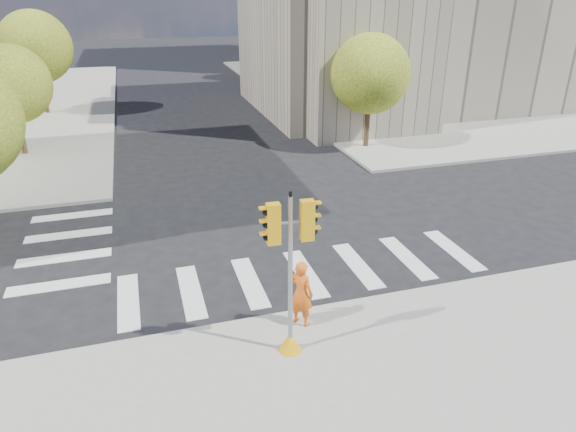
# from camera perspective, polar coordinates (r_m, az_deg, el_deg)

# --- Properties ---
(ground) EXTENTS (160.00, 160.00, 0.00)m
(ground) POSITION_cam_1_polar(r_m,az_deg,el_deg) (18.05, 0.19, -3.26)
(ground) COLOR black
(ground) RESTS_ON ground
(sidewalk_far_right) EXTENTS (28.00, 40.00, 0.15)m
(sidewalk_far_right) POSITION_cam_1_polar(r_m,az_deg,el_deg) (48.82, 14.25, 13.83)
(sidewalk_far_right) COLOR gray
(sidewalk_far_right) RESTS_ON ground
(civic_building) EXTENTS (26.00, 16.00, 19.39)m
(civic_building) POSITION_cam_1_polar(r_m,az_deg,el_deg) (39.96, 14.77, 22.02)
(civic_building) COLOR gray
(civic_building) RESTS_ON ground
(tree_lw_mid) EXTENTS (4.00, 4.00, 5.77)m
(tree_lw_mid) POSITION_cam_1_polar(r_m,az_deg,el_deg) (30.22, -28.46, 12.75)
(tree_lw_mid) COLOR #382616
(tree_lw_mid) RESTS_ON ground
(tree_lw_far) EXTENTS (4.80, 4.80, 6.95)m
(tree_lw_far) POSITION_cam_1_polar(r_m,az_deg,el_deg) (39.90, -26.28, 16.47)
(tree_lw_far) COLOR #382616
(tree_lw_far) RESTS_ON ground
(tree_re_near) EXTENTS (4.20, 4.20, 6.16)m
(tree_re_near) POSITION_cam_1_polar(r_m,az_deg,el_deg) (28.41, 9.12, 15.31)
(tree_re_near) COLOR #382616
(tree_re_near) RESTS_ON ground
(tree_re_mid) EXTENTS (4.60, 4.60, 6.66)m
(tree_re_mid) POSITION_cam_1_polar(r_m,az_deg,el_deg) (39.44, 1.33, 18.48)
(tree_re_mid) COLOR #382616
(tree_re_mid) RESTS_ON ground
(tree_re_far) EXTENTS (4.00, 4.00, 5.88)m
(tree_re_far) POSITION_cam_1_polar(r_m,az_deg,el_deg) (50.98, -3.11, 19.22)
(tree_re_far) COLOR #382616
(tree_re_far) RESTS_ON ground
(lamp_near) EXTENTS (0.35, 0.18, 8.11)m
(lamp_near) POSITION_cam_1_polar(r_m,az_deg,el_deg) (32.15, 6.85, 17.41)
(lamp_near) COLOR black
(lamp_near) RESTS_ON sidewalk_far_right
(lamp_far) EXTENTS (0.35, 0.18, 8.11)m
(lamp_far) POSITION_cam_1_polar(r_m,az_deg,el_deg) (45.28, -0.53, 19.52)
(lamp_far) COLOR black
(lamp_far) RESTS_ON sidewalk_far_right
(traffic_signal) EXTENTS (1.07, 0.56, 4.18)m
(traffic_signal) POSITION_cam_1_polar(r_m,az_deg,el_deg) (12.02, 0.25, -8.13)
(traffic_signal) COLOR #E19E0B
(traffic_signal) RESTS_ON sidewalk_near
(photographer) EXTENTS (0.78, 0.80, 1.85)m
(photographer) POSITION_cam_1_polar(r_m,az_deg,el_deg) (13.40, 1.49, -8.56)
(photographer) COLOR orange
(photographer) RESTS_ON sidewalk_near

